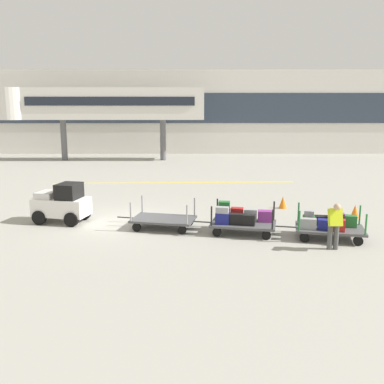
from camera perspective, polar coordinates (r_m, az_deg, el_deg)
ground_plane at (r=17.67m, az=-9.86°, el=-3.80°), size 120.00×120.00×0.00m
apron_lead_line at (r=26.09m, az=-2.34°, el=1.25°), size 14.49×0.59×0.01m
terminal_building at (r=42.91m, az=-4.42°, el=10.47°), size 48.13×2.51×7.91m
jet_bridge at (r=37.69m, az=-13.08°, el=11.20°), size 17.37×3.00×6.02m
baggage_tug at (r=17.83m, az=-16.76°, el=-1.49°), size 2.29×1.63×1.58m
baggage_cart_lead at (r=16.34m, az=-3.80°, el=-3.64°), size 3.09×1.88×1.10m
baggage_cart_middle at (r=15.78m, az=6.36°, el=-3.53°), size 3.09×1.88×1.10m
baggage_cart_tail at (r=15.78m, az=17.46°, el=-4.16°), size 3.09×1.88×1.10m
baggage_handler at (r=14.48m, az=18.29°, el=-4.02°), size 0.42×0.45×1.56m
safety_cone_near at (r=19.09m, az=20.70°, el=-2.38°), size 0.36×0.36×0.55m
safety_cone_far at (r=19.94m, az=11.90°, el=-1.33°), size 0.36×0.36×0.55m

